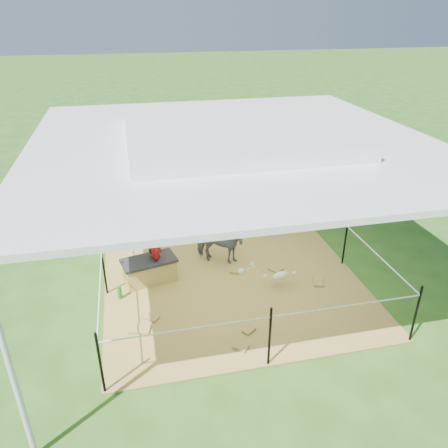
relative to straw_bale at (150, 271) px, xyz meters
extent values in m
plane|color=#2D5919|center=(1.48, -0.23, -0.23)|extent=(90.00, 90.00, 0.00)
cube|color=brown|center=(1.48, -0.23, -0.22)|extent=(4.60, 4.60, 0.03)
cylinder|color=silver|center=(-1.52, 2.77, 1.07)|extent=(0.07, 0.07, 2.60)
cylinder|color=silver|center=(4.48, 2.77, 1.07)|extent=(0.07, 0.07, 2.60)
cylinder|color=silver|center=(-1.52, -3.23, 1.07)|extent=(0.07, 0.07, 2.60)
cube|color=white|center=(1.48, -0.23, 2.41)|extent=(6.30, 6.30, 0.08)
cube|color=white|center=(1.48, -0.23, 2.56)|extent=(3.30, 3.30, 0.22)
cylinder|color=black|center=(-0.77, 2.02, 0.27)|extent=(0.04, 0.04, 1.00)
cylinder|color=black|center=(1.48, 2.02, 0.27)|extent=(0.04, 0.04, 1.00)
cylinder|color=black|center=(3.73, 2.02, 0.27)|extent=(0.04, 0.04, 1.00)
cylinder|color=black|center=(-0.77, -0.23, 0.27)|extent=(0.04, 0.04, 1.00)
cylinder|color=black|center=(3.73, -0.23, 0.27)|extent=(0.04, 0.04, 1.00)
cylinder|color=black|center=(-0.77, -2.48, 0.27)|extent=(0.04, 0.04, 1.00)
cylinder|color=black|center=(1.48, -2.48, 0.27)|extent=(0.04, 0.04, 1.00)
cylinder|color=black|center=(3.73, -2.48, 0.27)|extent=(0.04, 0.04, 1.00)
cylinder|color=white|center=(1.48, 2.02, 0.62)|extent=(4.50, 0.02, 0.02)
cylinder|color=white|center=(1.48, -2.48, 0.62)|extent=(4.50, 0.02, 0.02)
cylinder|color=white|center=(3.73, -0.23, 0.62)|extent=(0.02, 4.50, 0.02)
cylinder|color=white|center=(-0.77, -0.23, 0.62)|extent=(0.02, 4.50, 0.02)
cube|color=#B39541|center=(0.00, 0.00, 0.00)|extent=(0.98, 0.65, 0.40)
cube|color=black|center=(0.00, 0.00, 0.23)|extent=(1.05, 0.71, 0.05)
imported|color=red|center=(0.10, 0.00, 0.74)|extent=(0.34, 0.44, 1.08)
cylinder|color=#1A7729|center=(-0.55, -0.45, -0.08)|extent=(0.08, 0.08, 0.25)
imported|color=#4E4E53|center=(1.38, 0.34, 0.20)|extent=(1.05, 0.79, 0.81)
cylinder|color=pink|center=(1.38, 0.34, 0.66)|extent=(0.25, 0.25, 0.12)
cylinder|color=blue|center=(5.27, 5.90, 0.27)|extent=(0.81, 0.81, 1.00)
cube|color=brown|center=(3.44, 8.09, 0.14)|extent=(2.09, 1.78, 0.74)
cube|color=brown|center=(6.57, 8.54, 0.18)|extent=(2.44, 2.24, 0.83)
imported|color=#326EBF|center=(3.69, 7.91, 0.32)|extent=(0.60, 0.50, 1.10)
camera|label=1|loc=(-0.16, -6.88, 4.33)|focal=35.00mm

